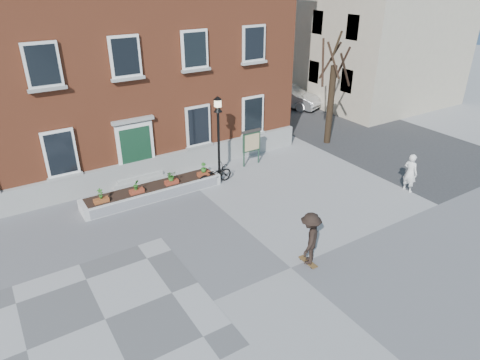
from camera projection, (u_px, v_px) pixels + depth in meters
ground at (291, 268)px, 14.41m from camera, size 100.00×100.00×0.00m
checker_patch at (105, 319)px, 12.29m from camera, size 6.00×6.00×0.01m
bicycle at (215, 175)px, 19.81m from camera, size 1.87×0.80×0.95m
parked_car at (289, 96)px, 30.85m from camera, size 3.20×4.83×1.50m
bystander at (410, 173)px, 19.01m from camera, size 0.46×0.67×1.79m
brick_building at (90, 30)px, 21.22m from camera, size 18.40×10.85×12.60m
planter_assembly at (154, 191)px, 18.75m from camera, size 6.20×1.12×1.15m
bare_tree at (331, 95)px, 23.55m from camera, size 1.83×1.83×6.16m
lamp_post at (218, 126)px, 19.74m from camera, size 0.40×0.40×3.93m
notice_board at (252, 142)px, 21.42m from camera, size 1.10×0.16×1.87m
skateboarder at (310, 239)px, 14.19m from camera, size 1.38×1.31×1.96m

